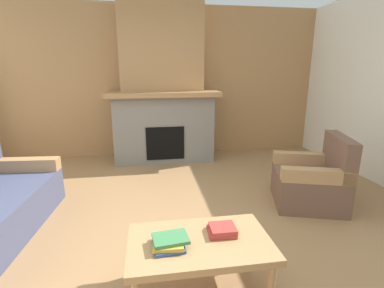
{
  "coord_description": "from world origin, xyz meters",
  "views": [
    {
      "loc": [
        -0.27,
        -2.38,
        1.59
      ],
      "look_at": [
        0.24,
        0.83,
        0.73
      ],
      "focal_mm": 26.32,
      "sensor_mm": 36.0,
      "label": 1
    }
  ],
  "objects": [
    {
      "name": "fireplace",
      "position": [
        0.0,
        2.62,
        1.16
      ],
      "size": [
        1.9,
        0.82,
        2.7
      ],
      "color": "gray",
      "rests_on": "ground"
    },
    {
      "name": "book_stack_center",
      "position": [
        0.23,
        -0.62,
        0.46
      ],
      "size": [
        0.21,
        0.19,
        0.06
      ],
      "color": "#B23833",
      "rests_on": "coffee_table"
    },
    {
      "name": "coffee_table",
      "position": [
        0.06,
        -0.67,
        0.38
      ],
      "size": [
        1.0,
        0.6,
        0.43
      ],
      "color": "tan",
      "rests_on": "ground"
    },
    {
      "name": "wall_back_wood_panel",
      "position": [
        0.0,
        3.0,
        1.35
      ],
      "size": [
        6.0,
        0.12,
        2.7
      ],
      "primitive_type": "cube",
      "color": "#A87A4C",
      "rests_on": "ground"
    },
    {
      "name": "ground",
      "position": [
        0.0,
        0.0,
        0.0
      ],
      "size": [
        9.0,
        9.0,
        0.0
      ],
      "primitive_type": "plane",
      "color": "#9E754C"
    },
    {
      "name": "book_stack_near_edge",
      "position": [
        -0.16,
        -0.71,
        0.46
      ],
      "size": [
        0.25,
        0.22,
        0.07
      ],
      "color": "#335699",
      "rests_on": "coffee_table"
    },
    {
      "name": "armchair",
      "position": [
        1.65,
        0.51,
        0.29
      ],
      "size": [
        0.95,
        0.95,
        0.85
      ],
      "color": "brown",
      "rests_on": "ground"
    }
  ]
}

